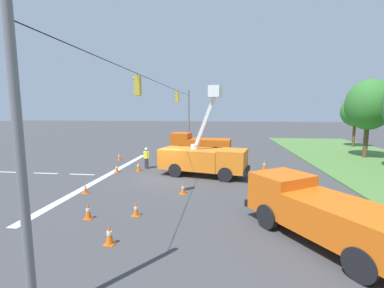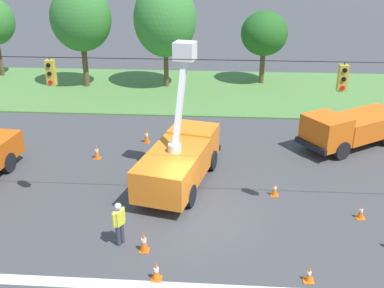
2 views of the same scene
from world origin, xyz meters
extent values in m
plane|color=#424244|center=(0.00, 0.00, 0.00)|extent=(200.00, 200.00, 0.00)
cube|color=silver|center=(0.00, -4.39, 0.00)|extent=(17.60, 0.50, 0.01)
cube|color=silver|center=(0.00, -6.39, 0.00)|extent=(0.20, 2.00, 0.01)
cube|color=silver|center=(0.00, -9.39, 0.00)|extent=(0.20, 2.00, 0.01)
cube|color=silver|center=(0.00, -12.39, 0.00)|extent=(0.20, 2.00, 0.01)
cylinder|color=slate|center=(-13.00, 0.00, 3.60)|extent=(0.20, 0.20, 7.20)
cylinder|color=slate|center=(13.00, 0.00, 3.60)|extent=(0.20, 0.20, 7.20)
cylinder|color=black|center=(0.00, 0.00, 6.60)|extent=(26.00, 0.03, 0.03)
cylinder|color=black|center=(-5.32, 0.00, 6.55)|extent=(0.02, 0.02, 0.10)
cube|color=gold|center=(-5.32, 0.00, 6.02)|extent=(0.32, 0.28, 0.96)
cylinder|color=black|center=(-5.32, -0.16, 6.34)|extent=(0.16, 0.05, 0.16)
cylinder|color=black|center=(-5.32, -0.16, 6.02)|extent=(0.16, 0.05, 0.16)
cylinder|color=red|center=(-5.32, -0.16, 5.70)|extent=(0.16, 0.05, 0.16)
cylinder|color=black|center=(5.38, 0.00, 6.55)|extent=(0.02, 0.02, 0.10)
cube|color=gold|center=(5.38, 0.00, 6.02)|extent=(0.32, 0.28, 0.96)
cylinder|color=black|center=(5.38, -0.16, 6.34)|extent=(0.16, 0.05, 0.16)
cylinder|color=black|center=(5.38, -0.16, 6.02)|extent=(0.16, 0.05, 0.16)
cylinder|color=red|center=(5.38, -0.16, 5.70)|extent=(0.16, 0.05, 0.16)
cylinder|color=brown|center=(-18.18, 21.25, 1.63)|extent=(0.34, 0.34, 3.26)
ellipsoid|color=#33752D|center=(-18.18, 21.25, 4.69)|extent=(3.38, 3.62, 3.84)
cylinder|color=brown|center=(-9.84, 18.47, 1.71)|extent=(0.43, 0.43, 3.42)
ellipsoid|color=#33752D|center=(-9.84, 18.47, 5.41)|extent=(4.68, 4.19, 5.00)
cube|color=orange|center=(-1.02, 1.79, 1.23)|extent=(3.28, 4.85, 1.46)
cube|color=orange|center=(-0.30, 4.88, 1.28)|extent=(2.61, 2.36, 1.56)
cube|color=#1E2838|center=(-0.14, 5.52, 1.55)|extent=(1.94, 0.55, 0.70)
cube|color=black|center=(-0.06, 5.88, 0.65)|extent=(2.30, 0.69, 0.30)
cylinder|color=black|center=(-1.40, 4.87, 0.50)|extent=(0.50, 1.04, 1.00)
cylinder|color=black|center=(0.69, 4.38, 0.50)|extent=(0.50, 1.04, 1.00)
cylinder|color=black|center=(-2.25, 1.27, 0.50)|extent=(0.50, 1.04, 1.00)
cylinder|color=black|center=(-0.16, 0.78, 0.50)|extent=(0.50, 1.04, 1.00)
cylinder|color=silver|center=(-0.95, 2.10, 2.14)|extent=(0.60, 0.60, 0.36)
cube|color=white|center=(-0.78, 2.84, 3.93)|extent=(0.64, 1.76, 4.03)
cube|color=white|center=(-0.60, 3.59, 6.16)|extent=(1.06, 0.99, 0.80)
cube|color=orange|center=(9.32, 8.54, 1.10)|extent=(4.93, 4.34, 1.19)
cube|color=orange|center=(6.70, 6.77, 1.31)|extent=(2.78, 2.85, 1.62)
cube|color=#1E2838|center=(6.15, 6.40, 1.60)|extent=(1.15, 1.64, 0.73)
cube|color=black|center=(5.85, 6.19, 0.65)|extent=(1.39, 1.95, 0.30)
cylinder|color=black|center=(7.49, 6.05, 0.50)|extent=(0.99, 0.79, 1.00)
cylinder|color=black|center=(6.34, 7.77, 0.50)|extent=(0.99, 0.79, 1.00)
cylinder|color=black|center=(10.56, 8.12, 0.50)|extent=(0.99, 0.79, 1.00)
cube|color=#D6560F|center=(-10.64, 2.70, 1.09)|extent=(2.88, 4.83, 1.17)
cube|color=#D6560F|center=(-10.98, -0.57, 1.40)|extent=(2.52, 2.20, 1.80)
cube|color=#1E2838|center=(-11.05, -1.26, 1.72)|extent=(2.06, 0.31, 0.81)
cube|color=black|center=(-11.08, -1.64, 0.65)|extent=(2.43, 0.41, 0.30)
cylinder|color=black|center=(-9.84, -0.42, 0.50)|extent=(0.38, 1.02, 1.00)
cylinder|color=black|center=(-12.06, -0.20, 0.50)|extent=(0.38, 1.02, 1.00)
cylinder|color=black|center=(-9.45, 3.41, 0.50)|extent=(0.38, 1.02, 1.00)
cylinder|color=black|center=(-11.67, 3.63, 0.50)|extent=(0.38, 1.02, 1.00)
cylinder|color=#383842|center=(-2.64, -2.23, 0.42)|extent=(0.18, 0.18, 0.85)
cylinder|color=#383842|center=(-2.55, -2.05, 0.42)|extent=(0.18, 0.18, 0.85)
cube|color=yellow|center=(-2.59, -2.14, 1.15)|extent=(0.40, 0.47, 0.60)
cube|color=silver|center=(-2.59, -2.14, 1.15)|extent=(0.27, 0.41, 0.62)
cylinder|color=yellow|center=(-2.73, -2.37, 1.18)|extent=(0.11, 0.11, 0.55)
cylinder|color=yellow|center=(-2.46, -1.90, 1.18)|extent=(0.11, 0.11, 0.55)
sphere|color=tan|center=(-2.59, -2.14, 1.58)|extent=(0.22, 0.22, 0.22)
sphere|color=white|center=(-2.59, -2.14, 1.64)|extent=(0.26, 0.26, 0.26)
cube|color=orange|center=(-3.18, 7.55, 0.01)|extent=(0.36, 0.36, 0.03)
cone|color=orange|center=(-3.18, 7.55, 0.43)|extent=(0.32, 0.32, 0.80)
cylinder|color=white|center=(-3.18, 7.55, 0.47)|extent=(0.20, 0.20, 0.14)
cube|color=orange|center=(-5.47, 5.22, 0.01)|extent=(0.36, 0.36, 0.03)
cone|color=orange|center=(-5.47, 5.22, 0.42)|extent=(0.31, 0.31, 0.78)
cylinder|color=white|center=(-5.47, 5.22, 0.46)|extent=(0.19, 0.19, 0.14)
cube|color=orange|center=(9.52, 0.20, 0.01)|extent=(0.36, 0.36, 0.03)
cone|color=orange|center=(9.52, 0.20, 0.40)|extent=(0.29, 0.29, 0.73)
cylinder|color=white|center=(9.52, 0.20, 0.43)|extent=(0.18, 0.18, 0.13)
cube|color=orange|center=(-5.81, -5.88, 0.01)|extent=(0.36, 0.36, 0.03)
cone|color=orange|center=(-5.81, -5.88, 0.39)|extent=(0.29, 0.29, 0.73)
cylinder|color=white|center=(-5.81, -5.88, 0.43)|extent=(0.18, 0.18, 0.13)
cube|color=orange|center=(-0.95, -4.04, 0.01)|extent=(0.36, 0.36, 0.03)
cone|color=orange|center=(-0.95, -4.04, 0.38)|extent=(0.28, 0.28, 0.69)
cylinder|color=white|center=(-0.95, -4.04, 0.41)|extent=(0.17, 0.17, 0.12)
cube|color=orange|center=(6.95, 0.29, 0.01)|extent=(0.36, 0.36, 0.03)
cone|color=orange|center=(6.95, 0.29, 0.34)|extent=(0.25, 0.25, 0.63)
cylinder|color=white|center=(6.95, 0.29, 0.37)|extent=(0.16, 0.16, 0.11)
cube|color=orange|center=(-1.63, -2.51, 0.01)|extent=(0.36, 0.36, 0.03)
cone|color=orange|center=(-1.63, -2.51, 0.42)|extent=(0.32, 0.32, 0.79)
cylinder|color=white|center=(-1.63, -2.51, 0.46)|extent=(0.20, 0.20, 0.14)
cube|color=orange|center=(3.58, 1.93, 0.01)|extent=(0.36, 0.36, 0.03)
cone|color=orange|center=(3.58, 1.93, 0.35)|extent=(0.26, 0.26, 0.64)
cylinder|color=white|center=(3.58, 1.93, 0.38)|extent=(0.16, 0.16, 0.12)
cube|color=orange|center=(4.16, -3.76, 0.01)|extent=(0.36, 0.36, 0.03)
cone|color=orange|center=(4.16, -3.76, 0.31)|extent=(0.22, 0.22, 0.56)
cylinder|color=white|center=(4.16, -3.76, 0.34)|extent=(0.14, 0.14, 0.10)
cube|color=orange|center=(7.53, -1.72, 0.01)|extent=(0.36, 0.36, 0.03)
cone|color=orange|center=(7.53, -1.72, 0.38)|extent=(0.28, 0.28, 0.70)
cylinder|color=white|center=(7.53, -1.72, 0.42)|extent=(0.17, 0.17, 0.13)
camera|label=1|loc=(17.81, 4.24, 4.80)|focal=24.00mm
camera|label=2|loc=(1.10, -16.02, 10.26)|focal=42.00mm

